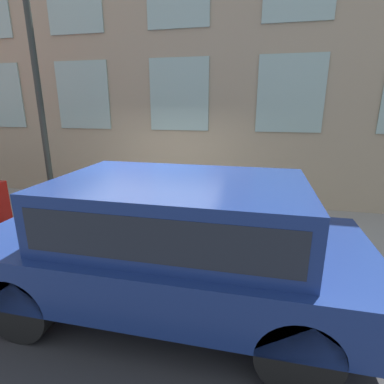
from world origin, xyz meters
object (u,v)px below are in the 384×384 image
(fire_hydrant, at_px, (169,212))
(person, at_px, (216,199))
(parked_truck_navy_near, at_px, (175,235))
(street_lamp, at_px, (35,67))

(fire_hydrant, relative_size, person, 0.71)
(fire_hydrant, bearing_deg, person, -83.10)
(fire_hydrant, bearing_deg, parked_truck_navy_near, -160.66)
(person, relative_size, street_lamp, 0.24)
(fire_hydrant, relative_size, street_lamp, 0.17)
(fire_hydrant, distance_m, person, 0.91)
(person, bearing_deg, parked_truck_navy_near, -141.66)
(person, xyz_separation_m, street_lamp, (0.20, 3.57, 2.34))
(person, xyz_separation_m, parked_truck_navy_near, (-1.92, 0.22, 0.12))
(person, relative_size, parked_truck_navy_near, 0.25)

